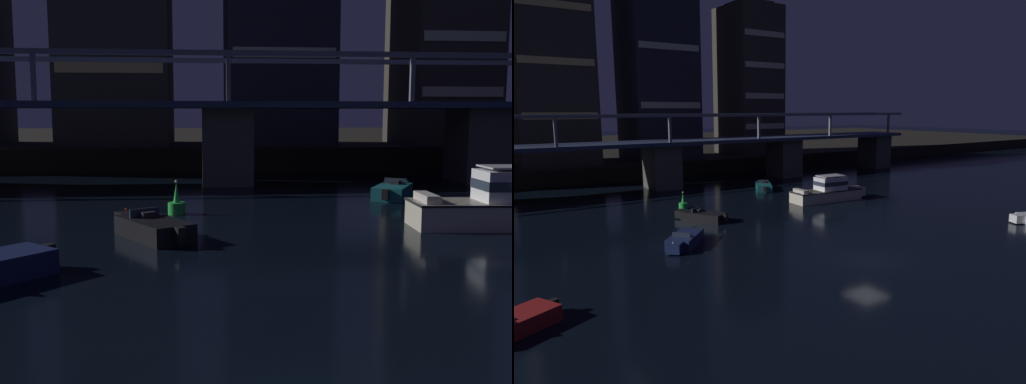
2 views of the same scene
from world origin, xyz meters
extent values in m
plane|color=black|center=(0.00, 0.00, 0.00)|extent=(400.00, 400.00, 0.00)
cube|color=black|center=(0.00, 83.75, 1.10)|extent=(240.00, 80.00, 2.20)
cube|color=#4C4944|center=(0.00, 35.75, 2.77)|extent=(3.60, 4.40, 5.55)
cube|color=#4C4944|center=(19.23, 35.75, 2.77)|extent=(3.60, 4.40, 5.55)
cube|color=#4C4944|center=(38.46, 35.75, 2.77)|extent=(3.60, 4.40, 5.55)
cube|color=#2D3856|center=(0.00, 35.75, 5.78)|extent=(82.92, 6.40, 0.45)
cube|color=slate|center=(0.00, 32.85, 9.20)|extent=(82.92, 0.36, 0.36)
cube|color=slate|center=(0.00, 38.65, 9.20)|extent=(82.92, 0.36, 0.36)
cube|color=slate|center=(-12.82, 32.85, 7.60)|extent=(0.30, 0.30, 3.20)
cube|color=slate|center=(0.00, 32.85, 7.60)|extent=(0.30, 0.30, 3.20)
cube|color=slate|center=(12.82, 32.85, 7.60)|extent=(0.30, 0.30, 3.20)
cube|color=slate|center=(25.64, 32.85, 7.60)|extent=(0.30, 0.30, 3.20)
cube|color=slate|center=(38.46, 32.85, 7.60)|extent=(0.30, 0.30, 3.20)
cube|color=#38332D|center=(-9.71, 51.24, 19.50)|extent=(10.03, 11.84, 34.59)
cube|color=#F2D172|center=(-9.71, 45.27, 9.12)|extent=(9.23, 0.10, 0.90)
cube|color=#F2D172|center=(-9.71, 45.27, 16.04)|extent=(9.23, 0.10, 0.90)
cube|color=#F2D172|center=(-9.71, 45.27, 22.95)|extent=(9.23, 0.10, 0.90)
cube|color=#282833|center=(5.61, 50.51, 23.07)|extent=(10.02, 10.33, 41.73)
cube|color=beige|center=(5.61, 45.29, 10.55)|extent=(9.22, 0.10, 0.90)
cube|color=beige|center=(5.61, 45.29, 18.89)|extent=(9.22, 0.10, 0.90)
cube|color=#38332D|center=(21.98, 50.14, 14.59)|extent=(8.33, 10.39, 24.78)
cube|color=beige|center=(21.98, 44.89, 7.16)|extent=(7.66, 0.10, 0.90)
cube|color=beige|center=(21.98, 44.89, 12.11)|extent=(7.66, 0.10, 0.90)
cube|color=beige|center=(21.98, 44.89, 17.07)|extent=(7.66, 0.10, 0.90)
cube|color=beige|center=(21.98, 44.89, 22.03)|extent=(7.66, 0.10, 0.90)
cube|color=#38332D|center=(21.98, 50.14, 27.28)|extent=(5.83, 7.28, 0.60)
cube|color=beige|center=(11.55, 17.41, 0.60)|extent=(8.16, 3.14, 1.20)
cube|color=beige|center=(16.09, 17.10, 0.68)|extent=(1.20, 1.50, 1.04)
cube|color=black|center=(11.55, 17.41, 1.15)|extent=(8.24, 3.23, 0.10)
cube|color=white|center=(12.15, 17.37, 1.90)|extent=(3.34, 2.31, 1.40)
cube|color=#283342|center=(12.15, 17.37, 1.95)|extent=(3.38, 2.36, 0.44)
cube|color=silver|center=(12.15, 17.37, 2.75)|extent=(3.00, 2.08, 0.08)
cube|color=#B7B2A8|center=(8.15, 17.64, 1.38)|extent=(0.74, 2.12, 0.36)
cube|color=#19234C|center=(-8.51, 10.33, 0.40)|extent=(3.96, 4.11, 0.80)
cube|color=#19234C|center=(-10.13, 8.55, 0.45)|extent=(1.34, 1.33, 0.70)
cube|color=#283342|center=(-9.08, 9.70, 0.98)|extent=(1.07, 0.98, 0.36)
cube|color=#262628|center=(-8.91, 9.89, 0.92)|extent=(0.68, 0.67, 0.24)
cube|color=black|center=(-7.06, 11.93, 0.50)|extent=(0.51, 0.51, 0.60)
sphere|color=beige|center=(-10.29, 8.37, 0.88)|extent=(0.12, 0.12, 0.12)
cube|color=black|center=(-3.90, 16.37, 0.40)|extent=(3.58, 4.27, 0.80)
cube|color=black|center=(-5.16, 18.43, 0.45)|extent=(1.31, 1.28, 0.70)
cube|color=#283342|center=(-4.35, 17.10, 0.98)|extent=(1.20, 0.79, 0.36)
cube|color=#262628|center=(-4.22, 16.89, 0.92)|extent=(0.69, 0.63, 0.24)
cube|color=black|center=(-2.78, 14.54, 0.50)|extent=(0.50, 0.50, 0.60)
sphere|color=red|center=(-5.29, 18.64, 0.88)|extent=(0.12, 0.12, 0.12)
cube|color=black|center=(-19.00, 2.67, 0.50)|extent=(0.49, 0.49, 0.60)
cube|color=#196066|center=(9.71, 27.06, 0.40)|extent=(3.48, 4.29, 0.80)
cube|color=#196066|center=(10.88, 29.16, 0.45)|extent=(1.30, 1.27, 0.70)
cube|color=#283342|center=(10.12, 27.80, 0.98)|extent=(1.23, 0.75, 0.36)
cube|color=#262628|center=(10.00, 27.58, 0.92)|extent=(0.68, 0.62, 0.24)
cube|color=black|center=(8.66, 25.18, 0.50)|extent=(0.49, 0.49, 0.60)
sphere|color=red|center=(11.00, 29.38, 0.88)|extent=(0.12, 0.12, 0.12)
cube|color=silver|center=(18.50, -0.18, 0.45)|extent=(1.22, 1.26, 0.70)
sphere|color=beige|center=(18.27, -0.08, 0.88)|extent=(0.12, 0.12, 0.12)
cylinder|color=green|center=(-3.20, 22.44, 0.30)|extent=(0.90, 0.90, 0.60)
cone|color=green|center=(-3.20, 22.44, 1.10)|extent=(0.36, 0.36, 1.00)
sphere|color=#F2EAB2|center=(-3.20, 22.44, 1.68)|extent=(0.16, 0.16, 0.16)
camera|label=1|loc=(-1.99, -8.03, 5.07)|focal=41.79mm
camera|label=2|loc=(-22.70, -21.47, 10.00)|focal=33.32mm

